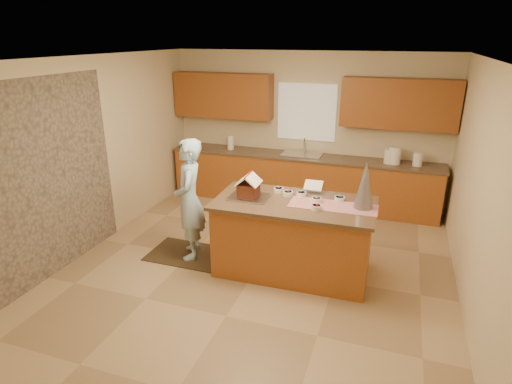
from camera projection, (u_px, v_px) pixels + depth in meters
floor at (258, 267)px, 5.76m from camera, size 5.50×5.50×0.00m
ceiling at (259, 58)px, 4.82m from camera, size 5.50×5.50×0.00m
wall_back at (306, 128)px, 7.73m from camera, size 5.50×5.50×0.00m
wall_front at (128, 289)px, 2.85m from camera, size 5.50×5.50×0.00m
wall_left at (92, 155)px, 6.05m from camera, size 5.50×5.50×0.00m
wall_right at (480, 195)px, 4.54m from camera, size 5.50×5.50×0.00m
stone_accent at (52, 178)px, 5.37m from camera, size 0.00×2.50×2.50m
window_curtain at (307, 112)px, 7.60m from camera, size 1.05×0.03×1.00m
back_counter_base at (301, 181)px, 7.78m from camera, size 4.80×0.60×0.88m
back_counter_top at (302, 157)px, 7.62m from camera, size 4.85×0.63×0.04m
upper_cabinet_left at (223, 95)px, 7.85m from camera, size 1.85×0.35×0.80m
upper_cabinet_right at (399, 104)px, 6.91m from camera, size 1.85×0.35×0.80m
sink at (302, 157)px, 7.63m from camera, size 0.70×0.45×0.12m
faucet at (304, 146)px, 7.73m from camera, size 0.03×0.03×0.28m
island_base at (293, 239)px, 5.51m from camera, size 1.95×1.00×0.94m
island_top at (294, 203)px, 5.34m from camera, size 2.03×1.09×0.04m
table_runner at (333, 206)px, 5.20m from camera, size 1.08×0.41×0.01m
baking_tray at (249, 197)px, 5.45m from camera, size 0.50×0.37×0.03m
cookbook at (313, 186)px, 5.62m from camera, size 0.24×0.19×0.10m
tinsel_tree at (365, 185)px, 5.05m from camera, size 0.24×0.24×0.59m
rug at (190, 254)px, 6.08m from camera, size 1.14×0.74×0.01m
boy at (189, 200)px, 5.77m from camera, size 0.60×0.72×1.68m
canister_a at (389, 156)px, 7.12m from camera, size 0.18×0.18×0.24m
canister_b at (395, 155)px, 7.09m from camera, size 0.20×0.20×0.29m
canister_c at (418, 159)px, 6.99m from camera, size 0.15×0.15×0.22m
paper_towel at (231, 142)px, 7.98m from camera, size 0.12×0.12×0.26m
gingerbread_house at (249, 188)px, 5.41m from camera, size 0.30×0.31×0.30m
candy_bowls at (306, 197)px, 5.41m from camera, size 0.94×0.56×0.06m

